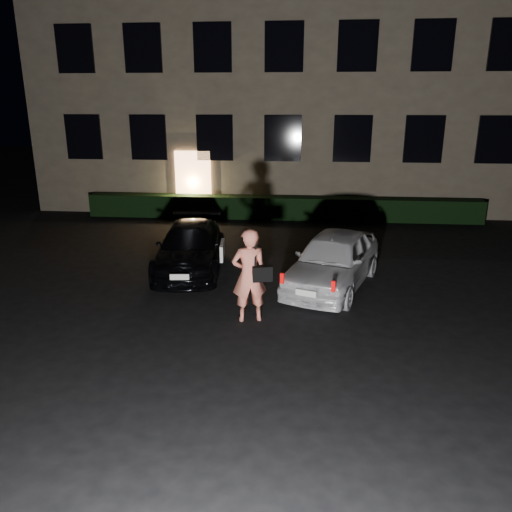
{
  "coord_description": "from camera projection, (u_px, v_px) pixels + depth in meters",
  "views": [
    {
      "loc": [
        0.79,
        -8.36,
        4.4
      ],
      "look_at": [
        -0.18,
        2.0,
        1.13
      ],
      "focal_mm": 35.0,
      "sensor_mm": 36.0,
      "label": 1
    }
  ],
  "objects": [
    {
      "name": "ground",
      "position": [
        256.0,
        346.0,
        9.33
      ],
      "size": [
        80.0,
        80.0,
        0.0
      ],
      "primitive_type": "plane",
      "color": "black",
      "rests_on": "ground"
    },
    {
      "name": "man",
      "position": [
        250.0,
        275.0,
        10.13
      ],
      "size": [
        0.9,
        0.64,
        1.97
      ],
      "rotation": [
        0.0,
        0.0,
        3.41
      ],
      "color": "#DC725C",
      "rests_on": "ground"
    },
    {
      "name": "sedan",
      "position": [
        190.0,
        247.0,
        13.42
      ],
      "size": [
        2.12,
        4.33,
        1.2
      ],
      "rotation": [
        0.0,
        0.0,
        0.1
      ],
      "color": "black",
      "rests_on": "ground"
    },
    {
      "name": "hedge",
      "position": [
        281.0,
        208.0,
        19.18
      ],
      "size": [
        15.0,
        0.7,
        0.85
      ],
      "primitive_type": "cube",
      "color": "black",
      "rests_on": "ground"
    },
    {
      "name": "building",
      "position": [
        288.0,
        61.0,
        21.77
      ],
      "size": [
        20.0,
        8.11,
        12.0
      ],
      "color": "brown",
      "rests_on": "ground"
    },
    {
      "name": "hatch",
      "position": [
        333.0,
        260.0,
        12.11
      ],
      "size": [
        2.86,
        4.31,
        1.36
      ],
      "rotation": [
        0.0,
        0.0,
        -0.34
      ],
      "color": "silver",
      "rests_on": "ground"
    }
  ]
}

